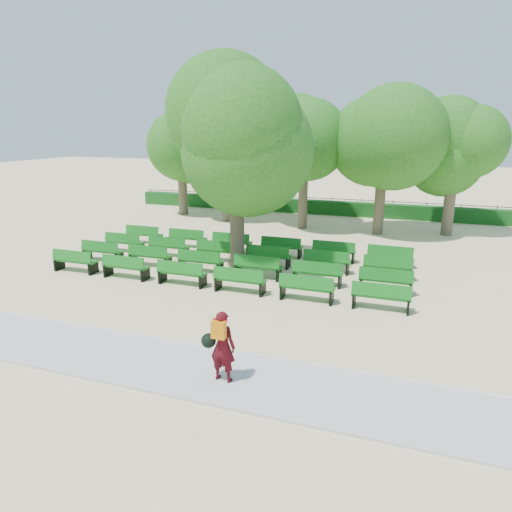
% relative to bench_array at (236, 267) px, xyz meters
% --- Properties ---
extents(ground, '(120.00, 120.00, 0.00)m').
position_rel_bench_array_xyz_m(ground, '(0.35, -0.59, -0.09)').
color(ground, beige).
extents(paving, '(30.00, 2.20, 0.06)m').
position_rel_bench_array_xyz_m(paving, '(0.35, -7.99, -0.06)').
color(paving, '#B6B7B2').
rests_on(paving, ground).
extents(curb, '(30.00, 0.12, 0.10)m').
position_rel_bench_array_xyz_m(curb, '(0.35, -6.84, -0.04)').
color(curb, silver).
rests_on(curb, ground).
extents(hedge, '(26.00, 0.70, 0.90)m').
position_rel_bench_array_xyz_m(hedge, '(0.35, 13.41, 0.36)').
color(hedge, '#134B17').
rests_on(hedge, ground).
extents(fence, '(26.00, 0.10, 1.02)m').
position_rel_bench_array_xyz_m(fence, '(0.35, 13.81, -0.09)').
color(fence, black).
rests_on(fence, ground).
extents(tree_line, '(21.80, 6.80, 7.04)m').
position_rel_bench_array_xyz_m(tree_line, '(0.35, 9.41, -0.09)').
color(tree_line, '#26681B').
rests_on(tree_line, ground).
extents(bench_array, '(1.84, 0.62, 1.15)m').
position_rel_bench_array_xyz_m(bench_array, '(0.00, 0.00, 0.00)').
color(bench_array, '#126919').
rests_on(bench_array, ground).
extents(tree_among, '(5.71, 5.71, 7.76)m').
position_rel_bench_array_xyz_m(tree_among, '(-0.07, 0.28, 5.07)').
color(tree_among, brown).
rests_on(tree_among, ground).
extents(person, '(0.80, 0.49, 1.67)m').
position_rel_bench_array_xyz_m(person, '(2.90, -8.14, 0.83)').
color(person, '#41090F').
rests_on(person, ground).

